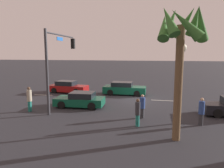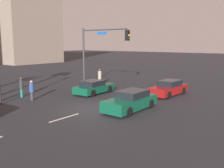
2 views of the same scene
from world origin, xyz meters
name	(u,v)px [view 1 (image 1 of 2)]	position (x,y,z in m)	size (l,w,h in m)	color
ground_plane	(136,99)	(0.00, 0.00, 0.00)	(220.00, 220.00, 0.00)	#28282D
lane_stripe_2	(222,103)	(-7.86, 0.00, 0.01)	(1.98, 0.14, 0.01)	silver
lane_stripe_3	(164,101)	(-2.72, 0.00, 0.01)	(2.43, 0.14, 0.01)	silver
lane_stripe_4	(76,97)	(6.25, 0.00, 0.01)	(2.06, 0.14, 0.01)	silver
lane_stripe_5	(43,95)	(10.01, 0.00, 0.01)	(2.17, 0.14, 0.01)	silver
car_2	(68,87)	(8.01, -1.98, 0.63)	(4.49, 2.01, 1.35)	maroon
car_3	(80,100)	(4.29, 3.88, 0.59)	(4.17, 2.10, 1.26)	#0F5138
car_4	(124,89)	(1.50, -2.20, 0.65)	(4.59, 1.93, 1.38)	#0F5138
traffic_signal	(58,56)	(5.81, 4.64, 4.26)	(0.44, 5.72, 6.22)	#38383D
streetlamp	(181,67)	(-3.44, 6.59, 3.66)	(0.56, 0.56, 5.11)	#2D2D33
pedestrian_0	(138,112)	(-0.89, 7.69, 0.93)	(0.44, 0.44, 1.75)	#1E7266
pedestrian_1	(29,98)	(7.65, 6.05, 1.03)	(0.42, 0.42, 1.94)	#1E7266
pedestrian_2	(201,111)	(-4.77, 6.68, 0.93)	(0.49, 0.49, 1.76)	#333338
pedestrian_3	(142,106)	(-1.05, 5.93, 0.88)	(0.51, 0.51, 1.68)	#333338
palm_tree_0	(181,37)	(-3.07, 9.33, 5.30)	(2.62, 2.54, 6.92)	brown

